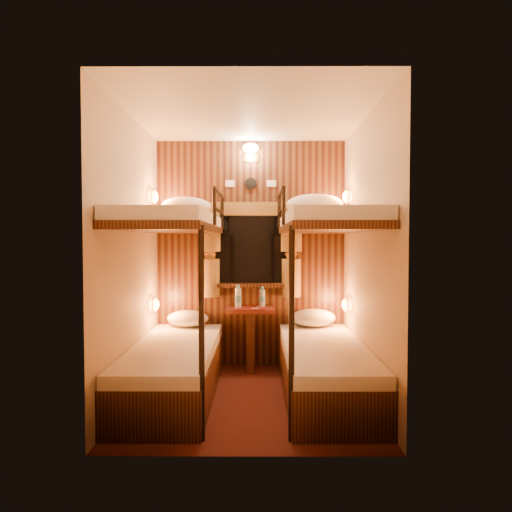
{
  "coord_description": "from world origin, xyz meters",
  "views": [
    {
      "loc": [
        0.07,
        -3.84,
        1.35
      ],
      "look_at": [
        0.06,
        0.15,
        1.21
      ],
      "focal_mm": 32.0,
      "sensor_mm": 36.0,
      "label": 1
    }
  ],
  "objects_px": {
    "bottle_right": "(262,298)",
    "bunk_right": "(324,332)",
    "bunk_left": "(174,332)",
    "bottle_left": "(238,298)",
    "table": "(251,330)"
  },
  "relations": [
    {
      "from": "bunk_left",
      "to": "table",
      "type": "relative_size",
      "value": 2.9
    },
    {
      "from": "table",
      "to": "bottle_right",
      "type": "xyz_separation_m",
      "value": [
        0.12,
        0.06,
        0.33
      ]
    },
    {
      "from": "bunk_right",
      "to": "bottle_left",
      "type": "distance_m",
      "value": 1.11
    },
    {
      "from": "bottle_left",
      "to": "bottle_right",
      "type": "relative_size",
      "value": 1.11
    },
    {
      "from": "bottle_left",
      "to": "bottle_right",
      "type": "bearing_deg",
      "value": 14.17
    },
    {
      "from": "bunk_left",
      "to": "bottle_left",
      "type": "bearing_deg",
      "value": 56.18
    },
    {
      "from": "bottle_left",
      "to": "bottle_right",
      "type": "height_order",
      "value": "bottle_left"
    },
    {
      "from": "bunk_left",
      "to": "bottle_right",
      "type": "xyz_separation_m",
      "value": [
        0.77,
        0.84,
        0.18
      ]
    },
    {
      "from": "bottle_right",
      "to": "bunk_right",
      "type": "bearing_deg",
      "value": -57.96
    },
    {
      "from": "bunk_left",
      "to": "bottle_left",
      "type": "height_order",
      "value": "bunk_left"
    },
    {
      "from": "bunk_right",
      "to": "table",
      "type": "distance_m",
      "value": 1.02
    },
    {
      "from": "bunk_left",
      "to": "bunk_right",
      "type": "xyz_separation_m",
      "value": [
        1.3,
        0.0,
        0.0
      ]
    },
    {
      "from": "bunk_right",
      "to": "bottle_left",
      "type": "xyz_separation_m",
      "value": [
        -0.78,
        0.78,
        0.19
      ]
    },
    {
      "from": "bottle_left",
      "to": "bottle_right",
      "type": "distance_m",
      "value": 0.26
    },
    {
      "from": "bunk_right",
      "to": "bunk_left",
      "type": "bearing_deg",
      "value": 180.0
    }
  ]
}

